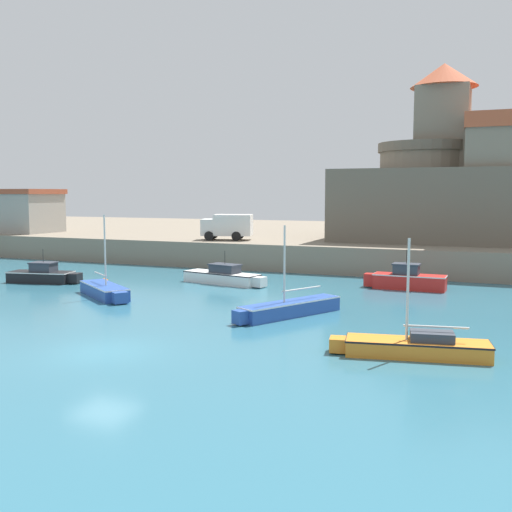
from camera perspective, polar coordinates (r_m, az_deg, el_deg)
The scene contains 13 objects.
ground_plane at distance 24.43m, azimuth -14.32°, elevation -8.79°, with size 200.00×200.00×0.00m, color #2D667A.
quay_seawall at distance 65.27m, azimuth 9.60°, elevation 1.45°, with size 120.00×40.00×2.12m, color gray.
sailboat_orange_0 at distance 23.65m, azimuth 14.89°, elevation -8.29°, with size 6.06×2.36×4.49m.
sailboat_blue_2 at distance 36.74m, azimuth -14.20°, elevation -3.17°, with size 5.25×4.23×4.90m.
motorboat_white_3 at distance 40.85m, azimuth -3.09°, elevation -1.94°, with size 6.40×2.71×2.26m.
sailboat_blue_4 at distance 30.19m, azimuth 3.17°, elevation -4.96°, with size 3.88×6.22×4.59m.
motorboat_black_5 at distance 43.89m, azimuth -19.60°, elevation -1.71°, with size 5.26×2.44×2.32m.
motorboat_red_6 at distance 39.71m, azimuth 14.18°, elevation -2.18°, with size 5.19×1.56×2.56m.
mooring_buoy at distance 41.23m, azimuth -14.22°, elevation -2.41°, with size 0.51×0.51×0.51m, color orange.
church at distance 56.23m, azimuth 23.12°, elevation 7.11°, with size 14.11×16.96×14.97m.
fortress at distance 55.12m, azimuth 15.84°, elevation 5.10°, with size 14.33×14.33×8.40m.
harbor_shed_mid_row at distance 66.70m, azimuth -21.67°, elevation 4.05°, with size 8.03×5.62×4.44m.
truck_on_quay at distance 51.77m, azimuth -2.73°, elevation 2.88°, with size 4.69×3.13×2.20m.
Camera 1 is at (14.18, -18.92, 6.17)m, focal length 42.00 mm.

